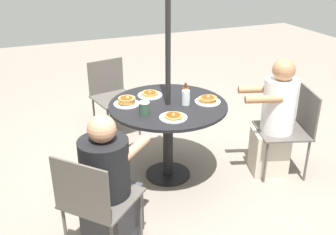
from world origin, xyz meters
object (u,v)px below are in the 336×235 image
Objects in this scene: pancake_plate_a at (208,100)px; drinking_glass_a at (186,98)px; diner_north at (275,122)px; syrup_bottle at (186,93)px; patio_chair_east at (112,92)px; pancake_plate_d at (127,102)px; patio_chair_south at (94,198)px; pancake_plate_c at (173,117)px; patio_table at (168,117)px; coffee_cup at (144,108)px; diner_south at (109,187)px; pancake_plate_b at (150,94)px; patio_chair_north at (292,125)px.

drinking_glass_a is at bearing 82.70° from pancake_plate_a.
diner_north reaches higher than syrup_bottle.
pancake_plate_d is (-1.05, 0.12, 0.29)m from patio_chair_east.
patio_chair_south is 3.60× the size of pancake_plate_c.
pancake_plate_a reaches higher than patio_table.
patio_chair_east is 1.44m from pancake_plate_a.
diner_north reaches higher than pancake_plate_d.
drinking_glass_a is (0.07, -0.43, 0.01)m from coffee_cup.
pancake_plate_d is (0.23, 0.72, 0.01)m from pancake_plate_a.
diner_south is 4.52× the size of pancake_plate_d.
pancake_plate_c is at bearing -129.64° from coffee_cup.
pancake_plate_b is 1.74× the size of drinking_glass_a.
diner_north is 1.24m from pancake_plate_b.
syrup_bottle is at bearing -68.17° from coffee_cup.
diner_north reaches higher than patio_chair_north.
diner_south is 4.52× the size of pancake_plate_b.
drinking_glass_a reaches higher than pancake_plate_b.
patio_chair_south is at bearing 143.15° from pancake_plate_b.
pancake_plate_c is at bearing 79.49° from patio_chair_south.
pancake_plate_b is at bearing 17.48° from patio_table.
coffee_cup reaches higher than pancake_plate_a.
patio_chair_south is at bearing 120.32° from patio_chair_north.
pancake_plate_d is at bearing 32.41° from pancake_plate_c.
drinking_glass_a is at bearing 83.15° from patio_chair_south.
drinking_glass_a is at bearing 91.26° from patio_chair_north.
diner_north is 7.33× the size of syrup_bottle.
patio_chair_east is 1.52m from pancake_plate_c.
diner_south is 4.52× the size of pancake_plate_a.
pancake_plate_a is 1.00× the size of pancake_plate_c.
patio_chair_south is 1.43m from syrup_bottle.
pancake_plate_d is 1.74× the size of drinking_glass_a.
diner_south is at bearing 124.52° from drinking_glass_a.
diner_south is (-0.69, 0.76, -0.15)m from patio_table.
patio_chair_east is (1.51, 1.22, -0.04)m from diner_north.
diner_south is (-0.37, 1.74, -0.06)m from diner_north.
pancake_plate_c is 1.49× the size of syrup_bottle.
patio_chair_east and patio_chair_south have the same top height.
diner_north is at bearing -108.15° from patio_table.
coffee_cup is (0.18, 1.26, 0.28)m from diner_north.
patio_chair_east is at bearing 9.43° from pancake_plate_b.
syrup_bottle reaches higher than pancake_plate_a.
diner_south is at bearing 119.59° from pancake_plate_c.
pancake_plate_a is at bearing 88.49° from diner_north.
coffee_cup is (0.56, -0.48, 0.34)m from diner_south.
patio_chair_north is 3.60× the size of pancake_plate_c.
coffee_cup is at bearing 50.36° from pancake_plate_c.
patio_chair_south reaches higher than pancake_plate_d.
patio_chair_east is at bearing 57.10° from diner_north.
patio_chair_north is at bearing -99.47° from coffee_cup.
patio_chair_south is at bearing 119.80° from pancake_plate_a.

